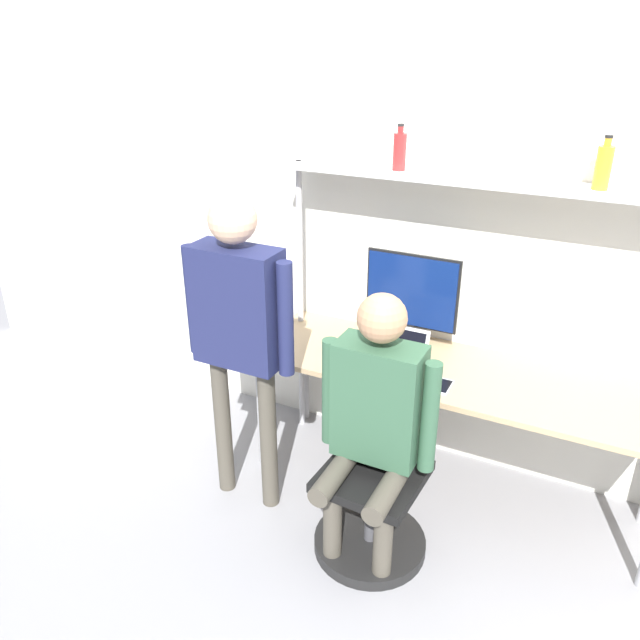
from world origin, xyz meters
The scene contains 12 objects.
ground_plane centered at (0.00, 0.00, 0.00)m, with size 12.00×12.00×0.00m, color gray.
wall_back centered at (0.00, 0.72, 1.35)m, with size 8.00×0.06×2.70m.
desk centered at (0.00, 0.35, 0.69)m, with size 2.19×0.67×0.75m.
shelf_unit centered at (0.00, 0.55, 1.50)m, with size 2.08×0.25×1.72m.
monitor centered at (-0.32, 0.54, 1.05)m, with size 0.52×0.20×0.53m.
laptop centered at (-0.28, 0.23, 0.82)m, with size 0.29×0.23×0.22m.
cell_phone centered at (-0.01, 0.17, 0.76)m, with size 0.07×0.15×0.01m.
office_chair centered at (-0.20, -0.23, 0.28)m, with size 0.56×0.56×0.92m.
person_seated centered at (-0.20, -0.28, 0.81)m, with size 0.56×0.47×1.37m.
person_standing centered at (-0.96, -0.20, 1.10)m, with size 0.61×0.23×1.71m.
bottle_red centered at (-0.44, 0.55, 1.82)m, with size 0.07×0.07×0.23m.
bottle_amber centered at (0.52, 0.55, 1.82)m, with size 0.07×0.07×0.24m.
Camera 1 is at (0.64, -2.51, 2.37)m, focal length 35.00 mm.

